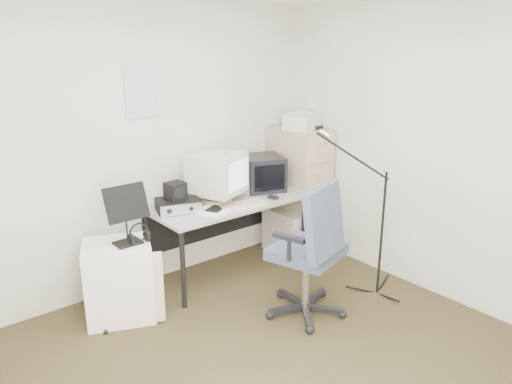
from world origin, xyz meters
TOP-DOWN VIEW (x-y plane):
  - floor at (0.00, 0.00)m, footprint 3.60×3.60m
  - wall_back at (0.00, 1.80)m, footprint 3.60×0.02m
  - wall_right at (1.80, 0.00)m, footprint 0.02×3.60m
  - wall_calendar at (-0.02, 1.79)m, footprint 0.30×0.02m
  - filing_cabinet at (1.58, 1.48)m, footprint 0.40×0.60m
  - printer at (1.58, 1.44)m, footprint 0.46×0.38m
  - desk at (0.63, 1.45)m, footprint 1.50×0.70m
  - crt_monitor at (0.53, 1.50)m, footprint 0.55×0.56m
  - crt_tv at (1.12, 1.53)m, footprint 0.49×0.50m
  - desk_speaker at (0.90, 1.51)m, footprint 0.09×0.09m
  - keyboard at (0.62, 1.25)m, footprint 0.47×0.25m
  - mouse at (0.98, 1.22)m, footprint 0.07×0.11m
  - radio_receiver at (0.12, 1.50)m, footprint 0.43×0.37m
  - radio_speaker at (0.10, 1.51)m, footprint 0.17×0.16m
  - papers at (0.32, 1.28)m, footprint 0.29×0.32m
  - pc_tower at (1.34, 1.44)m, footprint 0.25×0.51m
  - office_chair at (0.66, 0.44)m, footprint 0.83×0.83m
  - side_cart at (-0.54, 1.35)m, footprint 0.65×0.59m
  - music_stand at (-0.47, 1.29)m, footprint 0.34×0.18m
  - headphones at (-0.40, 1.24)m, footprint 0.23×0.23m
  - mic_stand at (1.40, 0.27)m, footprint 0.03×0.03m

SIDE VIEW (x-z plane):
  - floor at x=0.00m, z-range -0.01..0.00m
  - pc_tower at x=1.34m, z-range 0.00..0.47m
  - side_cart at x=-0.54m, z-range 0.00..0.65m
  - desk at x=0.63m, z-range 0.00..0.73m
  - office_chair at x=0.66m, z-range 0.00..1.16m
  - filing_cabinet at x=1.58m, z-range 0.00..1.30m
  - headphones at x=-0.40m, z-range 0.69..0.72m
  - mic_stand at x=1.40m, z-range 0.00..1.47m
  - papers at x=0.32m, z-range 0.73..0.75m
  - keyboard at x=0.62m, z-range 0.73..0.75m
  - mouse at x=0.98m, z-range 0.73..0.76m
  - radio_receiver at x=0.12m, z-range 0.73..0.84m
  - desk_speaker at x=0.90m, z-range 0.73..0.87m
  - music_stand at x=-0.47m, z-range 0.65..1.14m
  - crt_tv at x=1.12m, z-range 0.73..1.07m
  - radio_speaker at x=0.10m, z-range 0.84..0.99m
  - crt_monitor at x=0.53m, z-range 0.73..1.19m
  - wall_back at x=0.00m, z-range 0.00..2.50m
  - wall_right at x=1.80m, z-range 0.00..2.50m
  - printer at x=1.58m, z-range 1.30..1.45m
  - wall_calendar at x=-0.02m, z-range 1.53..1.97m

